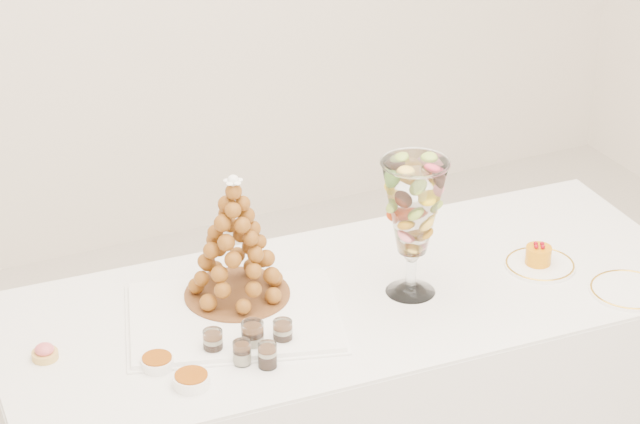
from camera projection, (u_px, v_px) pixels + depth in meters
buffet_table at (350, 406)px, 3.56m from camera, size 1.98×0.87×0.74m
lace_tray at (233, 317)px, 3.28m from camera, size 0.63×0.54×0.02m
macaron_vase at (414, 209)px, 3.30m from camera, size 0.18×0.18×0.39m
cake_plate at (540, 265)px, 3.53m from camera, size 0.20×0.20×0.01m
spare_plate at (629, 291)px, 3.41m from camera, size 0.22×0.22×0.01m
pink_tart at (45, 353)px, 3.12m from camera, size 0.07×0.07×0.04m
verrine_a at (213, 343)px, 3.13m from camera, size 0.06×0.06×0.07m
verrine_b at (253, 336)px, 3.14m from camera, size 0.07×0.07×0.08m
verrine_c at (283, 333)px, 3.17m from camera, size 0.06×0.06×0.07m
verrine_d at (242, 353)px, 3.09m from camera, size 0.05×0.05×0.06m
verrine_e at (267, 355)px, 3.08m from camera, size 0.05×0.05×0.06m
ramekin_back at (157, 363)px, 3.08m from camera, size 0.08×0.08×0.03m
ramekin_front at (191, 381)px, 3.02m from camera, size 0.09×0.09×0.03m
croquembouche at (235, 238)px, 3.28m from camera, size 0.29×0.29×0.36m
mousse_cake at (538, 255)px, 3.52m from camera, size 0.07×0.07×0.06m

